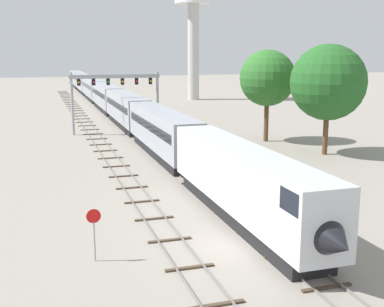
# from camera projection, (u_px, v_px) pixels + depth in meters

# --- Properties ---
(ground_plane) EXTENTS (400.00, 400.00, 0.00)m
(ground_plane) POSITION_uv_depth(u_px,v_px,m) (238.00, 246.00, 28.39)
(ground_plane) COLOR gray
(track_main) EXTENTS (2.60, 200.00, 0.16)m
(track_main) POSITION_uv_depth(u_px,v_px,m) (114.00, 116.00, 85.05)
(track_main) COLOR slate
(track_main) RESTS_ON ground
(track_near) EXTENTS (2.60, 160.00, 0.16)m
(track_near) POSITION_uv_depth(u_px,v_px,m) (95.00, 136.00, 64.75)
(track_near) COLOR slate
(track_near) RESTS_ON ground
(passenger_train) EXTENTS (3.04, 151.37, 4.80)m
(passenger_train) POSITION_uv_depth(u_px,v_px,m) (106.00, 96.00, 93.41)
(passenger_train) COLOR silver
(passenger_train) RESTS_ON ground
(signal_gantry) EXTENTS (12.10, 0.49, 8.24)m
(signal_gantry) POSITION_uv_depth(u_px,v_px,m) (116.00, 88.00, 66.67)
(signal_gantry) COLOR #999BA0
(signal_gantry) RESTS_ON ground
(water_tower) EXTENTS (8.54, 8.54, 27.16)m
(water_tower) POSITION_uv_depth(u_px,v_px,m) (193.00, 6.00, 110.72)
(water_tower) COLOR beige
(water_tower) RESTS_ON ground
(stop_sign) EXTENTS (0.76, 0.08, 2.88)m
(stop_sign) POSITION_uv_depth(u_px,v_px,m) (94.00, 228.00, 26.05)
(stop_sign) COLOR gray
(stop_sign) RESTS_ON ground
(trackside_tree_left) EXTENTS (6.78, 6.78, 11.13)m
(trackside_tree_left) POSITION_uv_depth(u_px,v_px,m) (268.00, 78.00, 60.10)
(trackside_tree_left) COLOR brown
(trackside_tree_left) RESTS_ON ground
(trackside_tree_mid) EXTENTS (7.99, 7.99, 11.70)m
(trackside_tree_mid) POSITION_uv_depth(u_px,v_px,m) (328.00, 83.00, 52.25)
(trackside_tree_mid) COLOR brown
(trackside_tree_mid) RESTS_ON ground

